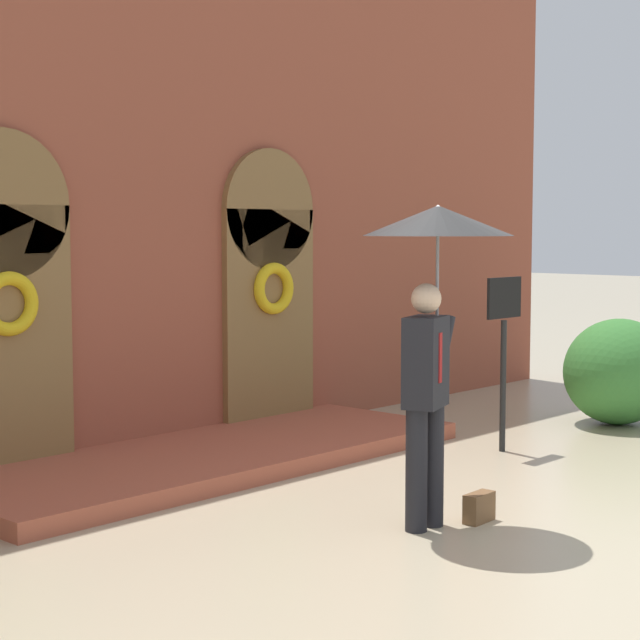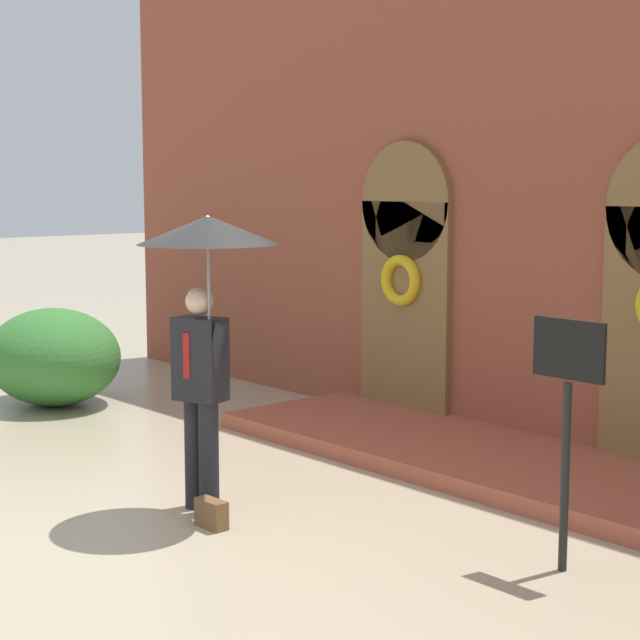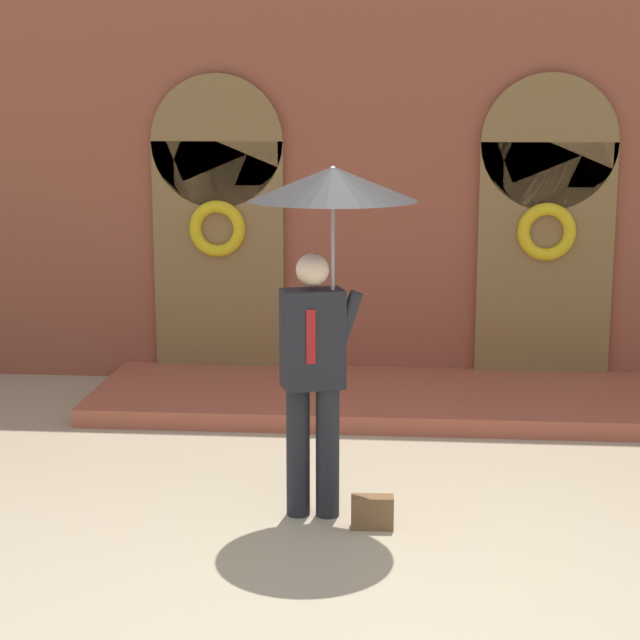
% 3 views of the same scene
% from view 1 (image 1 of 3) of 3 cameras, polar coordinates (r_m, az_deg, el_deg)
% --- Properties ---
extents(ground_plane, '(80.00, 80.00, 0.00)m').
position_cam_1_polar(ground_plane, '(8.10, 9.02, -10.87)').
color(ground_plane, tan).
extents(building_facade, '(14.00, 2.30, 5.60)m').
position_cam_1_polar(building_facade, '(10.67, -9.85, 7.43)').
color(building_facade, brown).
rests_on(building_facade, ground).
extents(person_with_umbrella, '(1.10, 1.10, 2.36)m').
position_cam_1_polar(person_with_umbrella, '(7.80, 6.14, 2.81)').
color(person_with_umbrella, black).
rests_on(person_with_umbrella, ground).
extents(handbag, '(0.29, 0.13, 0.22)m').
position_cam_1_polar(handbag, '(8.20, 8.48, -9.86)').
color(handbag, brown).
rests_on(handbag, ground).
extents(sign_post, '(0.56, 0.06, 1.72)m').
position_cam_1_polar(sign_post, '(10.61, 9.77, -0.75)').
color(sign_post, black).
rests_on(sign_post, ground).
extents(shrub_right, '(1.39, 1.17, 1.19)m').
position_cam_1_polar(shrub_right, '(12.46, 15.65, -2.66)').
color(shrub_right, '#387A33').
rests_on(shrub_right, ground).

